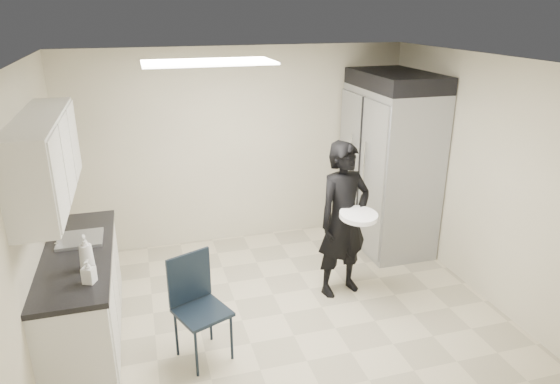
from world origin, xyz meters
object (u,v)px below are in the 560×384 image
object	(u,v)px
man_tuxedo	(343,220)
folding_chair	(202,312)
lower_counter	(83,297)
commercial_fridge	(389,169)

from	to	relation	value
man_tuxedo	folding_chair	bearing A→B (deg)	-169.72
lower_counter	folding_chair	world-z (taller)	folding_chair
commercial_fridge	man_tuxedo	bearing A→B (deg)	-136.60
lower_counter	folding_chair	distance (m)	1.25
lower_counter	commercial_fridge	xyz separation A→B (m)	(3.78, 1.07, 0.62)
lower_counter	folding_chair	bearing A→B (deg)	-31.88
commercial_fridge	lower_counter	bearing A→B (deg)	-164.12
folding_chair	man_tuxedo	bearing A→B (deg)	0.97
commercial_fridge	folding_chair	bearing A→B (deg)	-147.45
commercial_fridge	folding_chair	xyz separation A→B (m)	(-2.72, -1.74, -0.57)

